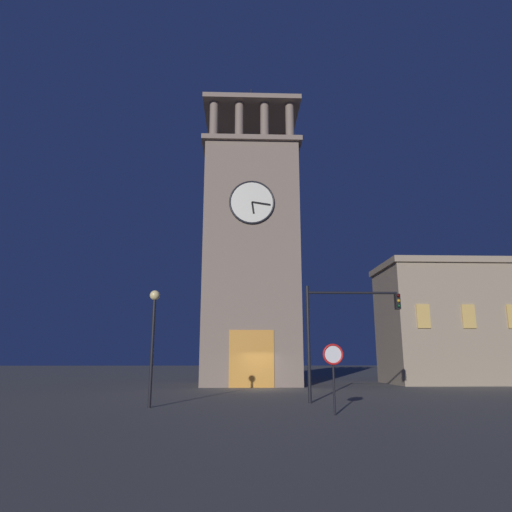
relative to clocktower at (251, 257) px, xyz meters
The scene contains 6 objects.
ground_plane 11.24m from the clocktower, 96.27° to the left, with size 200.00×200.00×0.00m, color #56544F.
clocktower is the anchor object (origin of this frame).
adjacent_wing_building 20.61m from the clocktower, behind, with size 17.79×7.02×9.79m.
traffic_signal_near 16.26m from the clocktower, 105.35° to the left, with size 4.59×0.41×5.44m.
street_lamp 18.03m from the clocktower, 74.06° to the left, with size 0.44×0.44×4.94m.
no_horn_sign 20.81m from the clocktower, 97.88° to the left, with size 0.78×0.14×2.54m.
Camera 1 is at (1.37, 31.04, 2.01)m, focal length 31.47 mm.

